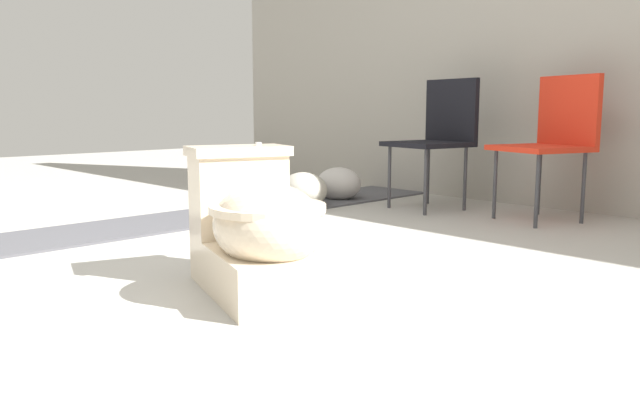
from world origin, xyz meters
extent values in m
plane|color=#A8A59E|center=(0.00, 0.00, 0.00)|extent=(14.00, 14.00, 0.00)
cube|color=#4C4C51|center=(-1.15, 0.50, 0.01)|extent=(0.56, 8.00, 0.01)
cube|color=beige|center=(0.29, 0.21, 0.09)|extent=(0.68, 0.51, 0.17)
ellipsoid|color=beige|center=(0.39, 0.18, 0.26)|extent=(0.53, 0.48, 0.28)
cylinder|color=beige|center=(0.39, 0.18, 0.32)|extent=(0.49, 0.49, 0.03)
cube|color=beige|center=(0.09, 0.28, 0.32)|extent=(0.28, 0.38, 0.30)
cube|color=beige|center=(0.09, 0.28, 0.49)|extent=(0.31, 0.41, 0.04)
cylinder|color=silver|center=(0.12, 0.36, 0.51)|extent=(0.02, 0.02, 0.01)
cube|color=black|center=(-0.42, 2.15, 0.42)|extent=(0.51, 0.51, 0.03)
cube|color=black|center=(-0.38, 2.35, 0.64)|extent=(0.44, 0.12, 0.40)
cylinder|color=#38383D|center=(-0.28, 1.95, 0.20)|extent=(0.02, 0.02, 0.40)
cylinder|color=#38383D|center=(-0.62, 2.02, 0.20)|extent=(0.02, 0.02, 0.40)
cylinder|color=#38383D|center=(-0.22, 2.29, 0.20)|extent=(0.02, 0.02, 0.40)
cylinder|color=#38383D|center=(-0.56, 2.35, 0.20)|extent=(0.02, 0.02, 0.40)
cube|color=red|center=(0.28, 2.27, 0.42)|extent=(0.56, 0.56, 0.03)
cube|color=red|center=(0.35, 2.46, 0.64)|extent=(0.43, 0.18, 0.40)
cylinder|color=#38383D|center=(0.39, 2.05, 0.20)|extent=(0.02, 0.02, 0.40)
cylinder|color=#38383D|center=(0.07, 2.16, 0.20)|extent=(0.02, 0.02, 0.40)
cylinder|color=#38383D|center=(0.50, 2.37, 0.20)|extent=(0.02, 0.02, 0.40)
cylinder|color=#38383D|center=(0.18, 2.48, 0.20)|extent=(0.02, 0.02, 0.40)
ellipsoid|color=#ADA899|center=(-1.03, 1.63, 0.12)|extent=(0.49, 0.47, 0.23)
ellipsoid|color=#B7B2AD|center=(-1.09, 2.03, 0.12)|extent=(0.41, 0.40, 0.23)
camera|label=1|loc=(1.98, -1.11, 0.64)|focal=35.00mm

